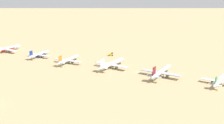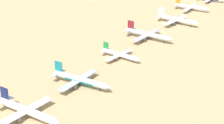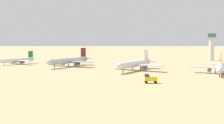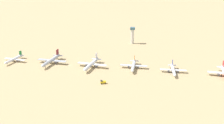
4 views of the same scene
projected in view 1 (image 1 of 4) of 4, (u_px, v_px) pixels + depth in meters
The scene contains 8 objects.
ground_plane at pixel (137, 72), 245.71m from camera, with size 2015.54×2015.54×0.00m, color tan.
parked_jet_2 at pixel (219, 80), 213.78m from camera, with size 34.65×28.43×10.08m.
parked_jet_3 at pixel (161, 72), 232.88m from camera, with size 44.78×36.64×12.96m.
parked_jet_4 at pixel (112, 64), 257.62m from camera, with size 42.96×35.24×12.49m.
parked_jet_5 at pixel (69, 60), 274.03m from camera, with size 38.02×30.92×10.96m.
parked_jet_6 at pixel (39, 54), 297.43m from camera, with size 35.01×28.43×10.10m.
parked_jet_7 at pixel (7, 49), 321.57m from camera, with size 42.03×34.35×12.15m.
service_truck at pixel (111, 54), 303.54m from camera, with size 4.06×5.65×3.90m.
Camera 1 is at (-226.21, -64.23, 75.43)m, focal length 42.74 mm.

